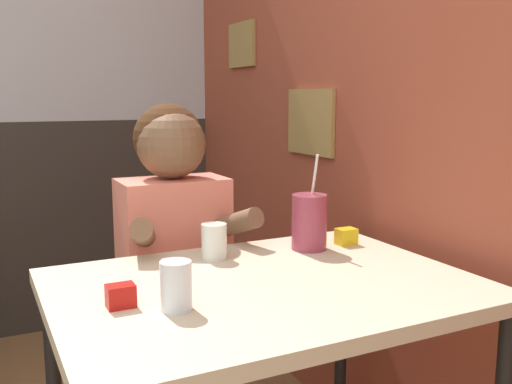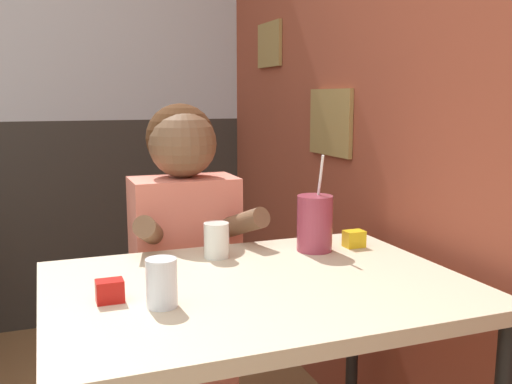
% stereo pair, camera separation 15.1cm
% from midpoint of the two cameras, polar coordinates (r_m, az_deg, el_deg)
% --- Properties ---
extents(brick_wall_right, '(0.08, 4.32, 2.70)m').
position_cam_midpoint_polar(brick_wall_right, '(2.26, 4.63, 12.73)').
color(brick_wall_right, brown).
rests_on(brick_wall_right, ground_plane).
extents(main_table, '(1.01, 0.74, 0.78)m').
position_cam_midpoint_polar(main_table, '(1.44, -2.21, -11.88)').
color(main_table, beige).
rests_on(main_table, ground_plane).
extents(person_seated, '(0.42, 0.42, 1.20)m').
position_cam_midpoint_polar(person_seated, '(1.92, -10.44, -8.00)').
color(person_seated, '#EA7F6B').
rests_on(person_seated, ground_plane).
extents(cocktail_pitcher, '(0.10, 0.10, 0.28)m').
position_cam_midpoint_polar(cocktail_pitcher, '(1.68, 2.80, -3.02)').
color(cocktail_pitcher, '#99384C').
rests_on(cocktail_pitcher, main_table).
extents(glass_near_pitcher, '(0.07, 0.07, 0.11)m').
position_cam_midpoint_polar(glass_near_pitcher, '(1.24, -11.53, -9.22)').
color(glass_near_pitcher, silver).
rests_on(glass_near_pitcher, main_table).
extents(glass_center, '(0.07, 0.07, 0.10)m').
position_cam_midpoint_polar(glass_center, '(1.60, -6.92, -4.94)').
color(glass_center, silver).
rests_on(glass_center, main_table).
extents(condiment_ketchup, '(0.06, 0.04, 0.05)m').
position_cam_midpoint_polar(condiment_ketchup, '(1.29, -16.73, -9.98)').
color(condiment_ketchup, '#B7140F').
rests_on(condiment_ketchup, main_table).
extents(condiment_mustard, '(0.06, 0.04, 0.05)m').
position_cam_midpoint_polar(condiment_mustard, '(1.76, 6.58, -4.47)').
color(condiment_mustard, yellow).
rests_on(condiment_mustard, main_table).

